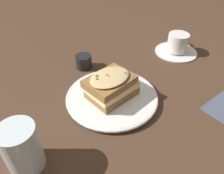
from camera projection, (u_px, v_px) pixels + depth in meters
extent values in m
plane|color=#473021|center=(120.00, 101.00, 0.60)|extent=(2.40, 2.40, 0.00)
cylinder|color=white|center=(112.00, 97.00, 0.60)|extent=(0.24, 0.24, 0.02)
torus|color=white|center=(112.00, 96.00, 0.60)|extent=(0.25, 0.25, 0.01)
cube|color=olive|center=(112.00, 92.00, 0.59)|extent=(0.13, 0.11, 0.02)
cube|color=#EFDB93|center=(112.00, 87.00, 0.58)|extent=(0.14, 0.10, 0.02)
cube|color=olive|center=(110.00, 82.00, 0.57)|extent=(0.13, 0.10, 0.02)
ellipsoid|color=#DBBC7F|center=(110.00, 77.00, 0.56)|extent=(0.12, 0.10, 0.01)
cube|color=#2D6028|center=(129.00, 73.00, 0.56)|extent=(0.00, 0.00, 0.00)
cube|color=#2D6028|center=(109.00, 76.00, 0.55)|extent=(0.00, 0.00, 0.00)
cube|color=#2D6028|center=(96.00, 76.00, 0.55)|extent=(0.00, 0.00, 0.00)
cube|color=#2D6028|center=(129.00, 75.00, 0.55)|extent=(0.00, 0.01, 0.00)
cube|color=#2D6028|center=(97.00, 79.00, 0.54)|extent=(0.01, 0.01, 0.00)
cube|color=#2D6028|center=(126.00, 73.00, 0.56)|extent=(0.01, 0.00, 0.00)
cube|color=#2D6028|center=(97.00, 76.00, 0.55)|extent=(0.00, 0.01, 0.00)
cube|color=#2D6028|center=(107.00, 75.00, 0.55)|extent=(0.01, 0.01, 0.00)
cylinder|color=white|center=(175.00, 51.00, 0.81)|extent=(0.15, 0.15, 0.01)
cylinder|color=white|center=(176.00, 42.00, 0.78)|extent=(0.07, 0.07, 0.06)
cylinder|color=#381E0F|center=(178.00, 36.00, 0.77)|extent=(0.06, 0.06, 0.00)
torus|color=white|center=(176.00, 36.00, 0.82)|extent=(0.04, 0.03, 0.05)
cylinder|color=silver|center=(22.00, 148.00, 0.42)|extent=(0.07, 0.07, 0.11)
cylinder|color=black|center=(84.00, 62.00, 0.72)|extent=(0.05, 0.05, 0.04)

